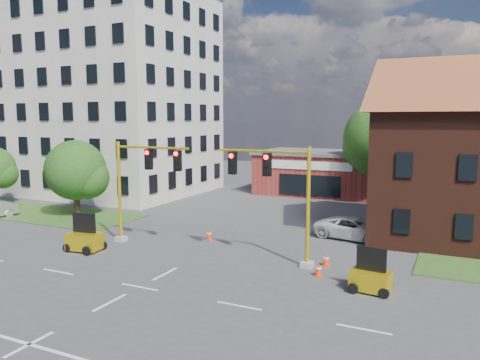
{
  "coord_description": "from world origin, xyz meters",
  "views": [
    {
      "loc": [
        12.83,
        -16.44,
        7.56
      ],
      "look_at": [
        0.3,
        10.0,
        3.73
      ],
      "focal_mm": 35.0,
      "sensor_mm": 36.0,
      "label": 1
    }
  ],
  "objects_px": {
    "signal_mast_east": "(278,190)",
    "trailer_west": "(85,240)",
    "pickup_white": "(354,229)",
    "signal_mast_west": "(141,180)",
    "trailer_east": "(371,279)"
  },
  "relations": [
    {
      "from": "signal_mast_east",
      "to": "trailer_west",
      "type": "bearing_deg",
      "value": -166.6
    },
    {
      "from": "pickup_white",
      "to": "signal_mast_west",
      "type": "bearing_deg",
      "value": 129.6
    },
    {
      "from": "signal_mast_east",
      "to": "trailer_east",
      "type": "height_order",
      "value": "signal_mast_east"
    },
    {
      "from": "signal_mast_west",
      "to": "trailer_west",
      "type": "relative_size",
      "value": 2.91
    },
    {
      "from": "signal_mast_west",
      "to": "trailer_east",
      "type": "height_order",
      "value": "signal_mast_west"
    },
    {
      "from": "signal_mast_east",
      "to": "signal_mast_west",
      "type": "bearing_deg",
      "value": 180.0
    },
    {
      "from": "signal_mast_west",
      "to": "signal_mast_east",
      "type": "height_order",
      "value": "same"
    },
    {
      "from": "signal_mast_west",
      "to": "trailer_west",
      "type": "height_order",
      "value": "signal_mast_west"
    },
    {
      "from": "signal_mast_west",
      "to": "trailer_east",
      "type": "xyz_separation_m",
      "value": [
        13.9,
        -2.09,
        -3.32
      ]
    },
    {
      "from": "signal_mast_east",
      "to": "trailer_east",
      "type": "distance_m",
      "value": 6.51
    },
    {
      "from": "signal_mast_west",
      "to": "trailer_east",
      "type": "relative_size",
      "value": 3.25
    },
    {
      "from": "signal_mast_east",
      "to": "pickup_white",
      "type": "bearing_deg",
      "value": 68.56
    },
    {
      "from": "trailer_west",
      "to": "pickup_white",
      "type": "bearing_deg",
      "value": 26.93
    },
    {
      "from": "signal_mast_west",
      "to": "signal_mast_east",
      "type": "xyz_separation_m",
      "value": [
        8.71,
        0.0,
        0.0
      ]
    },
    {
      "from": "signal_mast_east",
      "to": "pickup_white",
      "type": "distance_m",
      "value": 7.93
    }
  ]
}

